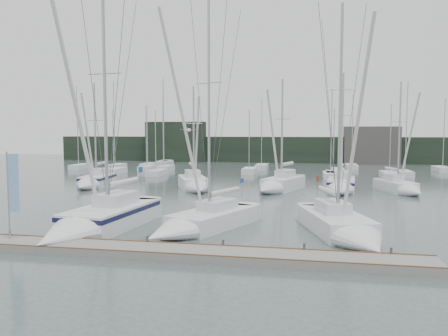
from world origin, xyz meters
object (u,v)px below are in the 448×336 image
Objects in this scene: sailboat_mid_d at (341,186)px; sailboat_near_center at (194,224)px; sailboat_mid_e at (403,188)px; sailboat_near_left at (94,223)px; buoy_a at (213,199)px; dock_banner at (12,188)px; buoy_c at (138,202)px; sailboat_mid_a at (93,182)px; sailboat_near_right at (347,230)px; sailboat_mid_b at (196,185)px; sailboat_mid_c at (277,185)px.

sailboat_near_center is at bearing -111.16° from sailboat_mid_d.
sailboat_mid_e is at bearing 75.03° from sailboat_near_center.
buoy_a is at bearing 79.85° from sailboat_near_left.
sailboat_near_center is at bearing 27.89° from dock_banner.
dock_banner is at bearing -93.33° from buoy_c.
sailboat_mid_e is at bearing -4.13° from sailboat_mid_a.
sailboat_near_center is 8.97m from sailboat_near_right.
sailboat_mid_b reaches higher than buoy_c.
sailboat_mid_b is 23.42m from dock_banner.
sailboat_near_right reaches higher than buoy_a.
sailboat_mid_b is 5.97m from buoy_a.
sailboat_near_center is 22.16m from sailboat_mid_d.
sailboat_mid_e is at bearing -18.84° from sailboat_mid_b.
sailboat_near_left is at bearing 168.60° from sailboat_near_right.
sailboat_near_left is 1.41× the size of sailboat_mid_b.
sailboat_mid_c is 0.95× the size of sailboat_mid_d.
sailboat_mid_a is at bearing 158.73° from buoy_a.
sailboat_near_right is 31.32m from sailboat_mid_a.
sailboat_mid_e is 18.91m from buoy_a.
sailboat_mid_e reaches higher than sailboat_mid_b.
sailboat_near_left is 27.98× the size of buoy_c.
sailboat_near_left is 1.33× the size of sailboat_mid_c.
sailboat_mid_b is at bearing -153.59° from sailboat_mid_c.
sailboat_mid_b is 0.95× the size of sailboat_mid_c.
sailboat_mid_a is 32.18m from sailboat_mid_e.
sailboat_near_right is at bearing -128.72° from sailboat_mid_e.
dock_banner is (-17.58, -4.72, 2.61)m from sailboat_near_right.
sailboat_mid_a is 11.65m from sailboat_mid_b.
sailboat_near_right is 1.13× the size of sailboat_mid_d.
sailboat_mid_d is 30.96m from dock_banner.
sailboat_mid_e is 25.55m from buoy_c.
sailboat_near_center is 1.27× the size of sailboat_mid_a.
sailboat_mid_c is 2.63× the size of dock_banner.
buoy_c is at bearing 150.79° from sailboat_near_center.
sailboat_mid_b is at bearing 78.61° from dock_banner.
buoy_a is (2.91, -5.17, -0.59)m from sailboat_mid_b.
sailboat_mid_d is 2.76× the size of dock_banner.
sailboat_near_right reaches higher than sailboat_mid_d.
sailboat_mid_a is (-16.17, 18.60, 0.11)m from sailboat_near_center.
sailboat_near_left is 26.39m from sailboat_mid_d.
dock_banner is (-18.71, -24.54, 2.54)m from sailboat_mid_d.
sailboat_mid_b is 8.44m from buoy_c.
sailboat_mid_a is 19.94m from sailboat_mid_c.
sailboat_mid_b is 14.71m from sailboat_mid_d.
sailboat_near_center is 19.47m from sailboat_mid_c.
sailboat_near_left is 22.56m from sailboat_mid_c.
dock_banner is at bearing -122.57° from sailboat_near_left.
sailboat_mid_a reaches higher than buoy_c.
sailboat_near_right is at bearing -42.91° from sailboat_mid_a.
sailboat_mid_b is 20.59m from sailboat_mid_e.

